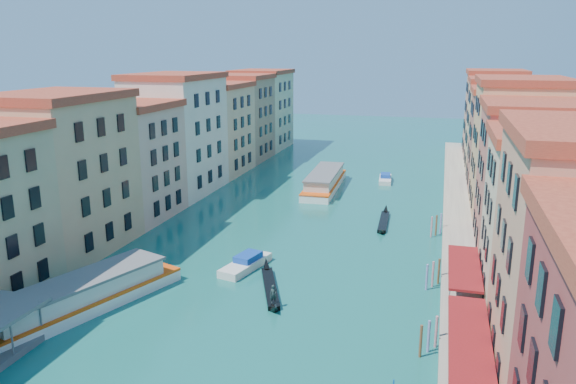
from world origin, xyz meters
name	(u,v)px	position (x,y,z in m)	size (l,w,h in m)	color
left_bank_palazzos	(160,144)	(-26.00, 64.68, 9.71)	(12.80, 128.40, 21.00)	beige
right_bank_palazzos	(521,161)	(30.00, 65.00, 9.75)	(12.80, 128.40, 21.00)	maroon
quay	(457,219)	(22.00, 65.00, 0.50)	(4.00, 140.00, 1.00)	gray
restaurant_awnings	(470,342)	(22.19, 23.00, 2.99)	(3.20, 44.55, 3.12)	maroon
mooring_poles_right	(430,323)	(19.10, 28.80, 1.30)	(1.44, 54.24, 3.20)	brown
vaporetto_near	(80,296)	(-14.00, 24.96, 1.48)	(12.11, 22.45, 3.28)	white
vaporetto_far	(325,181)	(-1.26, 80.31, 1.47)	(5.88, 22.18, 3.27)	white
gondola_fore	(270,286)	(2.47, 34.52, 0.45)	(5.84, 12.67, 2.64)	black
gondola_far	(384,220)	(11.56, 61.88, 0.37)	(1.64, 12.94, 1.83)	black
motorboat_mid	(246,263)	(-2.05, 39.61, 0.64)	(4.30, 8.32, 1.65)	silver
motorboat_far	(385,179)	(8.94, 89.06, 0.57)	(2.82, 7.29, 1.48)	silver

